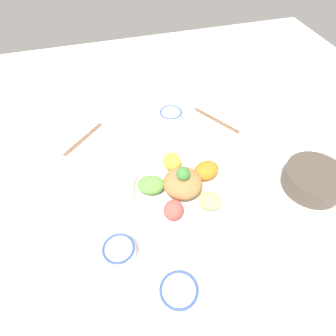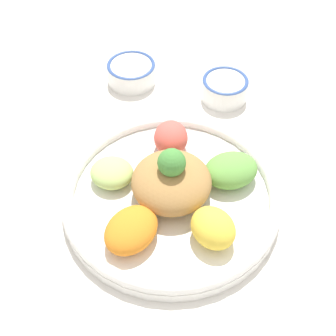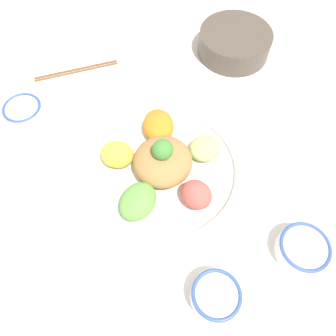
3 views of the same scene
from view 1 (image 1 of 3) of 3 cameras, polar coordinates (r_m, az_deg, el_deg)
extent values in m
plane|color=white|center=(0.94, 1.34, -6.57)|extent=(2.40, 2.40, 0.00)
cylinder|color=white|center=(0.95, 2.88, -4.63)|extent=(0.36, 0.36, 0.02)
torus|color=white|center=(0.94, 2.92, -4.10)|extent=(0.36, 0.36, 0.02)
ellipsoid|color=#E55B51|center=(0.87, 1.11, -8.51)|extent=(0.09, 0.09, 0.06)
ellipsoid|color=#B7DB7A|center=(0.91, 8.49, -6.63)|extent=(0.10, 0.10, 0.04)
ellipsoid|color=orange|center=(0.97, 7.77, -0.47)|extent=(0.10, 0.11, 0.05)
ellipsoid|color=yellow|center=(0.99, 0.86, 1.33)|extent=(0.08, 0.07, 0.06)
ellipsoid|color=#6BAD4C|center=(0.93, -3.48, -3.45)|extent=(0.09, 0.11, 0.05)
ellipsoid|color=#AD7F47|center=(0.92, 2.99, -3.05)|extent=(0.13, 0.13, 0.07)
sphere|color=#478E3D|center=(0.88, 3.11, -1.21)|extent=(0.04, 0.04, 0.04)
cylinder|color=white|center=(1.21, 0.58, 10.54)|extent=(0.10, 0.10, 0.04)
torus|color=#38569E|center=(1.20, 0.59, 11.24)|extent=(0.10, 0.10, 0.01)
cylinder|color=#5B3319|center=(1.20, 0.59, 11.13)|extent=(0.08, 0.08, 0.00)
cylinder|color=white|center=(0.84, -9.81, -16.40)|extent=(0.09, 0.09, 0.04)
torus|color=#38569E|center=(0.83, -10.00, -15.81)|extent=(0.09, 0.09, 0.01)
cylinder|color=maroon|center=(0.83, -9.98, -15.89)|extent=(0.08, 0.08, 0.00)
cylinder|color=white|center=(0.80, 2.18, -23.95)|extent=(0.10, 0.10, 0.04)
torus|color=#38569E|center=(0.78, 2.22, -23.55)|extent=(0.10, 0.10, 0.01)
cylinder|color=#DBB251|center=(0.78, 2.21, -23.61)|extent=(0.08, 0.08, 0.00)
cylinder|color=#51473D|center=(1.07, 27.51, -2.08)|extent=(0.20, 0.20, 0.07)
ellipsoid|color=#E0705B|center=(1.06, 27.93, -1.34)|extent=(0.17, 0.17, 0.02)
cylinder|color=brown|center=(1.24, 9.95, 9.73)|extent=(0.20, 0.13, 0.01)
cylinder|color=brown|center=(1.23, 9.67, 9.52)|extent=(0.20, 0.13, 0.01)
cylinder|color=brown|center=(1.18, -16.65, 5.68)|extent=(0.15, 0.16, 0.01)
cylinder|color=brown|center=(1.18, -17.00, 5.85)|extent=(0.15, 0.16, 0.01)
cube|color=white|center=(0.83, -12.00, -23.72)|extent=(0.07, 0.08, 0.01)
ellipsoid|color=white|center=(0.82, -15.10, -26.99)|extent=(0.05, 0.05, 0.01)
camera|label=2|loc=(1.03, 14.48, 40.20)|focal=50.00mm
camera|label=3|loc=(0.46, -38.57, 25.62)|focal=35.00mm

